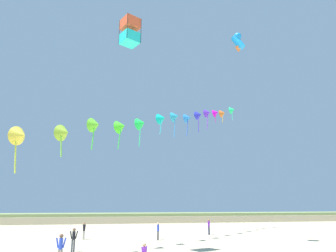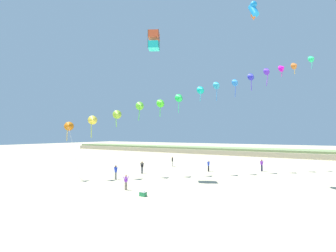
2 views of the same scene
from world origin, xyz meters
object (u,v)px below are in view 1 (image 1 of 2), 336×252
Objects in this scene: person_near_right at (84,230)px; person_far_center at (74,238)px; person_mid_center at (61,247)px; large_kite_low_lead at (130,32)px; person_near_left at (209,226)px; person_far_right at (158,230)px; large_kite_mid_trail at (238,42)px.

person_near_right is 8.21m from person_far_center.
person_mid_center is 1.02× the size of person_far_center.
large_kite_low_lead reaches higher than person_near_right.
person_far_center is (-13.98, -10.49, -0.03)m from person_near_left.
person_far_right is at bearing 55.90° from person_mid_center.
person_mid_center is 0.78× the size of large_kite_mid_trail.
large_kite_mid_trail is at bearing 17.53° from large_kite_low_lead.
person_near_left is 20.67m from large_kite_mid_trail.
person_mid_center is 1.03× the size of person_far_right.
person_near_left reaches higher than person_mid_center.
large_kite_low_lead reaches higher than person_mid_center.
large_kite_low_lead is (-3.89, -8.52, 16.14)m from person_far_right.
large_kite_low_lead reaches higher than person_far_center.
person_near_left reaches higher than person_far_right.
person_near_left is 0.79× the size of large_kite_mid_trail.
person_far_center is (-7.33, -6.27, 0.02)m from person_far_right.
person_near_left is 17.48m from person_far_center.
person_near_left is at bearing 36.88° from person_far_center.
person_far_right is (-6.66, -4.22, -0.05)m from person_near_left.
large_kite_mid_trail reaches higher than large_kite_low_lead.
large_kite_low_lead is (3.25, -10.47, 16.15)m from person_near_right.
person_near_left is at bearing 50.40° from large_kite_low_lead.
large_kite_low_lead is at bearing 35.80° from person_mid_center.
person_mid_center is 24.55m from large_kite_mid_trail.
large_kite_mid_trail is (14.89, 6.19, 18.51)m from person_mid_center.
person_far_center reaches higher than person_near_right.
person_mid_center is 0.76× the size of large_kite_low_lead.
large_kite_mid_trail is (14.65, 1.29, 18.53)m from person_far_center.
large_kite_mid_trail reaches higher than person_near_left.
large_kite_low_lead is (-10.55, -12.75, 16.09)m from person_near_left.
person_near_right is 0.98× the size of person_far_center.
person_mid_center is at bearing -157.42° from large_kite_mid_trail.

